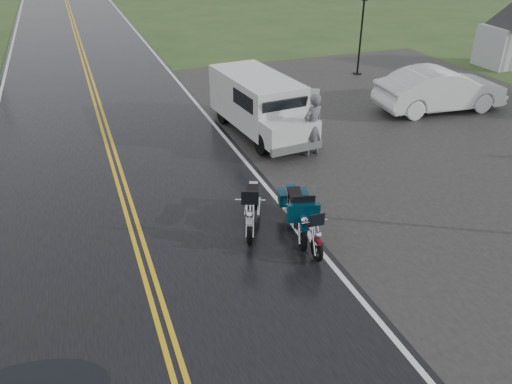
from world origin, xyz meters
TOP-DOWN VIEW (x-y plane):
  - ground at (0.00, 0.00)m, footprint 120.00×120.00m
  - road at (0.00, 10.00)m, footprint 8.00×100.00m
  - parking_pad at (11.00, 5.00)m, footprint 14.00×24.00m
  - visitor_center at (20.00, 12.00)m, footprint 16.00×10.00m
  - motorcycle_red at (3.55, 0.23)m, footprint 0.79×1.91m
  - motorcycle_teal at (3.43, 0.70)m, footprint 1.40×2.39m
  - motorcycle_silver at (2.41, 1.37)m, footprint 1.57×2.29m
  - van_white at (4.50, 5.96)m, footprint 2.44×5.34m
  - person_at_van at (5.98, 5.40)m, footprint 0.83×0.66m
  - sedan_white at (12.53, 7.49)m, footprint 5.15×2.15m
  - lamp_post_far_right at (12.29, 13.16)m, footprint 0.33×0.33m

SIDE VIEW (x-z plane):
  - ground at x=0.00m, z-range 0.00..0.00m
  - parking_pad at x=11.00m, z-range 0.00..0.03m
  - road at x=0.00m, z-range 0.00..0.04m
  - motorcycle_red at x=3.55m, z-range 0.00..1.11m
  - motorcycle_silver at x=2.41m, z-range 0.00..1.27m
  - motorcycle_teal at x=3.43m, z-range 0.00..1.33m
  - sedan_white at x=12.53m, z-range 0.00..1.65m
  - person_at_van at x=5.98m, z-range 0.00..1.98m
  - van_white at x=4.50m, z-range 0.00..2.03m
  - lamp_post_far_right at x=12.29m, z-range 0.00..3.82m
  - visitor_center at x=20.00m, z-range 0.00..4.80m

